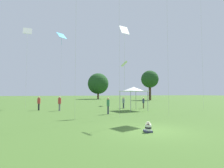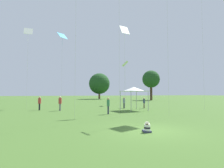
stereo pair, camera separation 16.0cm
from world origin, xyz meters
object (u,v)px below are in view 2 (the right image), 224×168
object	(u,v)px
canopy_tent	(134,89)
distant_tree_1	(99,84)
kite_1	(125,32)
person_standing_3	(40,102)
kite_0	(62,37)
person_standing_0	(124,102)
distant_tree_2	(151,79)
seated_toddler	(147,128)
person_standing_5	(144,102)
kite_7	(28,33)
kite_6	(125,64)
person_standing_2	(60,102)
person_standing_4	(108,104)

from	to	relation	value
canopy_tent	distant_tree_1	distance (m)	45.14
canopy_tent	kite_1	size ratio (longest dim) A/B	0.33
person_standing_3	kite_0	xyz separation A→B (m)	(2.89, 5.47, 10.59)
person_standing_0	distant_tree_1	xyz separation A→B (m)	(6.48, 41.48, 4.93)
person_standing_0	distant_tree_2	xyz separation A→B (m)	(19.72, 25.75, 5.74)
kite_0	person_standing_0	bearing A→B (deg)	-25.17
seated_toddler	person_standing_0	xyz separation A→B (m)	(4.55, 14.80, 0.72)
canopy_tent	distant_tree_2	xyz separation A→B (m)	(19.59, 28.85, 3.99)
person_standing_5	kite_7	size ratio (longest dim) A/B	0.14
canopy_tent	kite_0	xyz separation A→B (m)	(-8.70, 9.35, 8.94)
canopy_tent	distant_tree_1	size ratio (longest dim) A/B	0.33
person_standing_5	kite_1	bearing A→B (deg)	94.81
seated_toddler	kite_6	world-z (taller)	kite_6
person_standing_2	distant_tree_2	world-z (taller)	distant_tree_2
canopy_tent	person_standing_0	bearing A→B (deg)	92.36
kite_0	distant_tree_2	bearing A→B (deg)	45.52
person_standing_2	distant_tree_1	xyz separation A→B (m)	(15.42, 42.18, 4.80)
person_standing_2	kite_6	distance (m)	16.47
kite_6	kite_0	bearing A→B (deg)	-3.98
person_standing_4	person_standing_3	bearing A→B (deg)	177.50
distant_tree_1	kite_1	bearing A→B (deg)	-100.31
seated_toddler	person_standing_3	distance (m)	17.07
person_standing_2	kite_1	world-z (taller)	kite_1
distant_tree_1	distant_tree_2	xyz separation A→B (m)	(13.24, -15.73, 0.81)
kite_0	kite_7	size ratio (longest dim) A/B	1.07
seated_toddler	kite_7	xyz separation A→B (m)	(-8.79, 18.00, 10.53)
person_standing_5	canopy_tent	world-z (taller)	canopy_tent
kite_0	seated_toddler	bearing A→B (deg)	-68.26
person_standing_0	person_standing_5	world-z (taller)	person_standing_0
canopy_tent	person_standing_4	bearing A→B (deg)	-146.24
person_standing_3	person_standing_4	bearing A→B (deg)	-31.43
kite_1	kite_6	world-z (taller)	kite_1
person_standing_4	canopy_tent	world-z (taller)	canopy_tent
person_standing_2	distant_tree_1	bearing A→B (deg)	-69.10
seated_toddler	kite_1	bearing A→B (deg)	88.93
seated_toddler	kite_0	distance (m)	24.29
person_standing_3	kite_7	distance (m)	10.18
seated_toddler	distant_tree_2	world-z (taller)	distant_tree_2
kite_7	distant_tree_2	bearing A→B (deg)	76.95
distant_tree_1	canopy_tent	bearing A→B (deg)	-98.11
distant_tree_2	canopy_tent	bearing A→B (deg)	-124.18
kite_1	kite_6	xyz separation A→B (m)	(5.42, 13.17, -1.41)
seated_toddler	kite_0	size ratio (longest dim) A/B	0.05
seated_toddler	person_standing_4	distance (m)	8.86
person_standing_4	kite_0	xyz separation A→B (m)	(-4.37, 12.24, 10.59)
kite_1	distant_tree_2	world-z (taller)	kite_1
canopy_tent	person_standing_2	bearing A→B (deg)	165.22
person_standing_4	seated_toddler	bearing A→B (deg)	-51.76
person_standing_0	kite_7	xyz separation A→B (m)	(-13.34, 3.19, 9.81)
seated_toddler	person_standing_0	distance (m)	15.51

